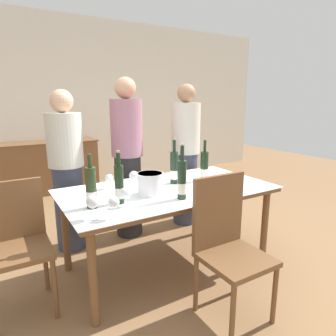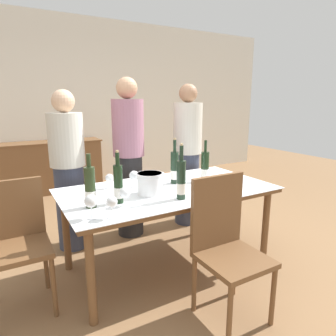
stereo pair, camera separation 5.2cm
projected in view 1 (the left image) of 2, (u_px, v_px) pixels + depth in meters
name	position (u px, v px, depth m)	size (l,w,h in m)	color
ground_plane	(168.00, 265.00, 2.72)	(12.00, 12.00, 0.00)	olive
back_wall	(72.00, 103.00, 5.05)	(8.00, 0.10, 2.80)	silver
sideboard_cabinet	(45.00, 168.00, 4.75)	(1.65, 0.46, 0.82)	brown
dining_table	(168.00, 196.00, 2.58)	(1.78, 0.96, 0.73)	brown
ice_bucket	(150.00, 183.00, 2.39)	(0.21, 0.21, 0.17)	white
wine_bottle_0	(182.00, 180.00, 2.27)	(0.07, 0.07, 0.43)	#1E3323
wine_bottle_1	(204.00, 167.00, 2.78)	(0.07, 0.07, 0.38)	black
wine_bottle_2	(119.00, 185.00, 2.17)	(0.07, 0.07, 0.39)	black
wine_bottle_3	(174.00, 168.00, 2.69)	(0.07, 0.07, 0.41)	#1E3323
wine_bottle_4	(91.00, 189.00, 2.08)	(0.08, 0.08, 0.38)	#28381E
wine_glass_0	(109.00, 179.00, 2.54)	(0.07, 0.07, 0.13)	white
wine_glass_1	(126.00, 194.00, 2.12)	(0.08, 0.08, 0.14)	white
wine_glass_2	(93.00, 202.00, 1.88)	(0.08, 0.08, 0.16)	white
wine_glass_3	(134.00, 176.00, 2.57)	(0.08, 0.08, 0.15)	white
wine_glass_4	(161.00, 177.00, 2.57)	(0.08, 0.08, 0.14)	white
wine_glass_5	(114.00, 203.00, 1.89)	(0.07, 0.07, 0.15)	white
chair_near_front	(227.00, 239.00, 2.04)	(0.42, 0.42, 0.97)	brown
chair_left_end	(16.00, 237.00, 2.08)	(0.42, 0.42, 0.92)	brown
person_host	(67.00, 173.00, 2.88)	(0.33, 0.33, 1.56)	#383F56
person_guest_left	(127.00, 159.00, 3.17)	(0.33, 0.33, 1.69)	#262628
person_guest_right	(185.00, 156.00, 3.51)	(0.33, 0.33, 1.64)	#383F56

